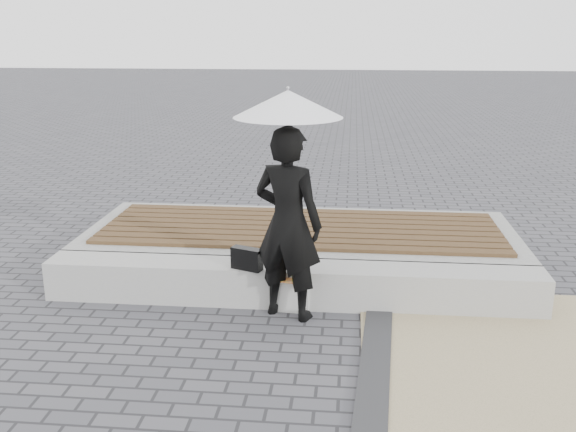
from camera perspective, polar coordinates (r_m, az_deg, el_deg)
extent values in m
plane|color=#49494E|center=(5.29, -1.38, -14.40)|extent=(80.00, 80.00, 0.00)
cube|color=#2D2D2F|center=(4.83, 7.17, -17.55)|extent=(0.61, 5.20, 0.04)
cube|color=#A4A49E|center=(6.63, 0.29, -5.90)|extent=(5.00, 0.45, 0.40)
cube|color=#A0A09B|center=(7.75, 1.12, -2.59)|extent=(5.00, 2.00, 0.40)
imported|color=black|center=(6.09, 0.00, -0.68)|extent=(0.79, 0.66, 1.85)
cylinder|color=#A3A3A8|center=(5.97, 0.00, 3.90)|extent=(0.02, 0.02, 0.99)
cone|color=white|center=(5.87, 0.00, 9.76)|extent=(0.99, 0.99, 0.24)
sphere|color=#A3A3A8|center=(5.85, 0.00, 11.10)|extent=(0.03, 0.03, 0.03)
cube|color=black|center=(6.42, -3.61, -3.73)|extent=(0.33, 0.22, 0.22)
cube|color=#B8B8B3|center=(6.45, 0.44, -6.83)|extent=(0.33, 0.16, 0.34)
cube|color=#F6483D|center=(6.33, 0.40, -5.55)|extent=(0.31, 0.26, 0.01)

